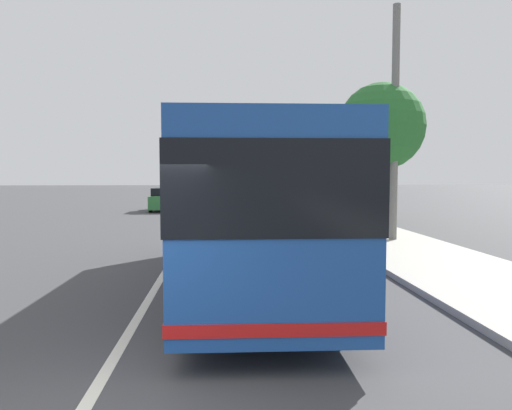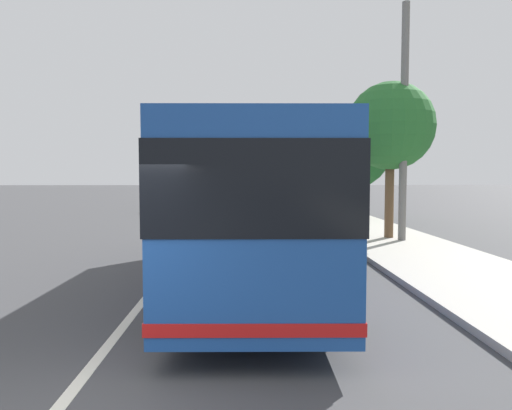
% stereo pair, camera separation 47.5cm
% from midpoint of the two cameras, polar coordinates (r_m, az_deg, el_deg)
% --- Properties ---
extents(sidewalk_curb, '(110.00, 3.60, 0.14)m').
position_cam_midpoint_polar(sidewalk_curb, '(15.36, 16.89, -5.23)').
color(sidewalk_curb, '#B2ADA3').
rests_on(sidewalk_curb, ground).
extents(lane_divider_line, '(110.00, 0.16, 0.01)m').
position_cam_midpoint_polar(lane_divider_line, '(14.46, -10.59, -5.94)').
color(lane_divider_line, silver).
rests_on(lane_divider_line, ground).
extents(coach_bus, '(10.16, 2.80, 3.18)m').
position_cam_midpoint_polar(coach_bus, '(10.44, -1.45, 0.57)').
color(coach_bus, '#1E4C9E').
rests_on(coach_bus, ground).
extents(car_side_street, '(4.48, 2.01, 1.49)m').
position_cam_midpoint_polar(car_side_street, '(40.88, -2.95, 1.24)').
color(car_side_street, gold).
rests_on(car_side_street, ground).
extents(car_far_distant, '(4.18, 1.93, 1.46)m').
position_cam_midpoint_polar(car_far_distant, '(52.25, -8.26, 1.69)').
color(car_far_distant, silver).
rests_on(car_far_distant, ground).
extents(car_ahead_same_lane, '(4.09, 1.86, 1.53)m').
position_cam_midpoint_polar(car_ahead_same_lane, '(32.51, -11.13, 0.62)').
color(car_ahead_same_lane, '#2D7238').
rests_on(car_ahead_same_lane, ground).
extents(roadside_tree_mid_block, '(3.11, 3.11, 5.68)m').
position_cam_midpoint_polar(roadside_tree_mid_block, '(17.95, 13.91, 8.95)').
color(roadside_tree_mid_block, brown).
rests_on(roadside_tree_mid_block, ground).
extents(roadside_tree_far_block, '(4.33, 4.33, 5.97)m').
position_cam_midpoint_polar(roadside_tree_far_block, '(25.32, 9.10, 6.75)').
color(roadside_tree_far_block, brown).
rests_on(roadside_tree_far_block, ground).
extents(utility_pole, '(0.26, 0.26, 8.17)m').
position_cam_midpoint_polar(utility_pole, '(17.33, 15.40, 9.10)').
color(utility_pole, slate).
rests_on(utility_pole, ground).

